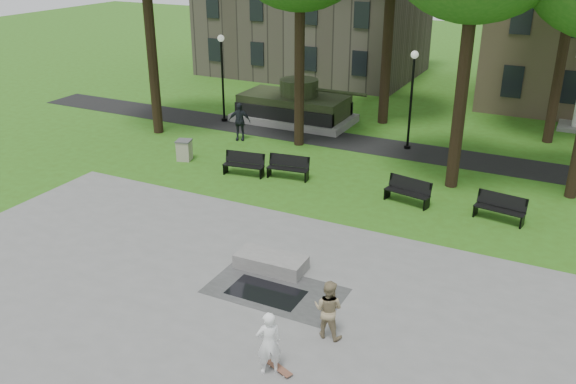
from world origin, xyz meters
The scene contains 18 objects.
ground centered at (0.00, 0.00, 0.00)m, with size 120.00×120.00×0.00m, color #305B15.
plaza centered at (0.00, -5.00, 0.01)m, with size 22.00×16.00×0.02m, color gray.
footpath centered at (0.00, 12.00, 0.01)m, with size 44.00×2.60×0.01m, color black.
building_left centered at (-11.00, 26.50, 3.60)m, with size 15.00×10.00×7.20m, color #4C443D.
lamp_left centered at (-10.00, 12.30, 2.79)m, with size 0.36×0.36×4.73m.
lamp_mid centered at (0.50, 12.30, 2.79)m, with size 0.36×0.36×4.73m.
tank_monument centered at (-6.46, 14.00, 0.86)m, with size 7.45×3.40×2.40m.
puddle centered at (0.55, -2.16, 0.02)m, with size 2.20×1.20×0.00m, color black.
concrete_block centered at (0.03, -0.87, 0.24)m, with size 2.20×1.00×0.45m, color gray.
skateboard centered at (2.48, -5.05, 0.06)m, with size 0.78×0.20×0.07m, color brown.
skateboarder centered at (2.29, -5.19, 0.85)m, with size 0.61×0.40×1.67m, color white.
friend_watching centered at (2.97, -3.26, 0.83)m, with size 0.79×0.62×1.63m, color #9B8964.
pedestrian_walker centered at (-7.51, 9.83, 0.96)m, with size 1.12×0.47×1.91m, color black.
park_bench_0 centered at (-4.81, 5.73, 0.52)m, with size 1.84×0.77×1.00m.
park_bench_1 centered at (-2.93, 6.24, 0.52)m, with size 1.84×0.75×1.00m.
park_bench_2 centered at (2.36, 5.99, 0.52)m, with size 1.85×0.88×1.00m.
park_bench_3 centered at (5.80, 5.98, 0.52)m, with size 1.85×0.79×1.00m.
trash_bin centered at (-8.24, 6.10, 0.49)m, with size 0.82×0.82×0.96m.
Camera 1 is at (7.96, -15.46, 9.70)m, focal length 38.00 mm.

